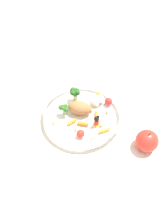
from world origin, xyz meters
name	(u,v)px	position (x,y,z in m)	size (l,w,h in m)	color
ground_plane	(88,113)	(0.00, 0.00, 0.00)	(2.40, 2.40, 0.00)	silver
food_container	(84,110)	(0.02, 0.01, 0.03)	(0.26, 0.26, 0.06)	white
loose_apple	(147,141)	(-0.16, 0.14, 0.03)	(0.07, 0.07, 0.08)	red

